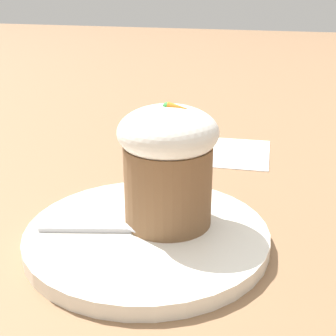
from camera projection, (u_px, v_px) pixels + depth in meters
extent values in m
plane|color=#846042|center=(147.00, 242.00, 0.40)|extent=(4.00, 4.00, 0.00)
cylinder|color=white|center=(147.00, 236.00, 0.39)|extent=(0.20, 0.20, 0.01)
cylinder|color=brown|center=(168.00, 185.00, 0.39)|extent=(0.07, 0.07, 0.07)
ellipsoid|color=white|center=(168.00, 132.00, 0.37)|extent=(0.08, 0.08, 0.04)
cone|color=orange|center=(178.00, 108.00, 0.36)|extent=(0.02, 0.01, 0.01)
sphere|color=green|center=(167.00, 107.00, 0.37)|extent=(0.01, 0.01, 0.01)
cube|color=#B7B7BC|center=(86.00, 228.00, 0.39)|extent=(0.08, 0.03, 0.00)
ellipsoid|color=#B7B7BC|center=(147.00, 227.00, 0.39)|extent=(0.04, 0.04, 0.01)
cube|color=white|center=(217.00, 151.00, 0.61)|extent=(0.14, 0.13, 0.00)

